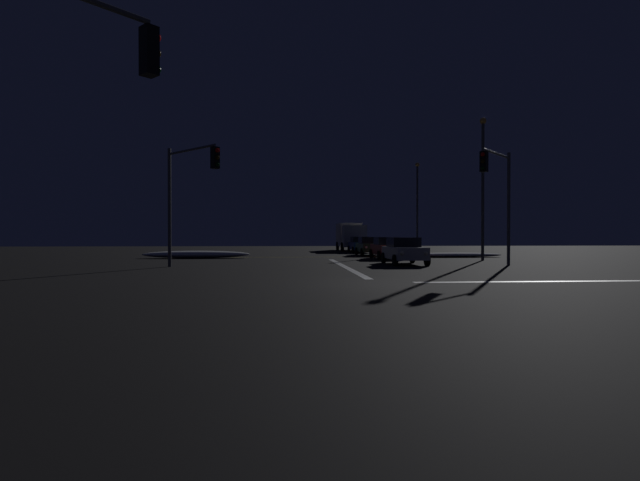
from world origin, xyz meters
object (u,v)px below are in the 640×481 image
at_px(sedan_red, 387,248).
at_px(streetlamp_right_far, 417,201).
at_px(sedan_blue, 360,245).
at_px(traffic_signal_nw, 188,183).
at_px(sedan_green, 370,246).
at_px(streetlamp_right_near, 483,179).
at_px(traffic_signal_sw, 7,70).
at_px(box_truck, 350,235).
at_px(traffic_signal_ne, 499,186).
at_px(sedan_silver, 404,251).

relative_size(sedan_red, streetlamp_right_far, 0.48).
distance_m(sedan_blue, traffic_signal_nw, 25.24).
distance_m(sedan_green, streetlamp_right_far, 10.33).
bearing_deg(streetlamp_right_near, traffic_signal_sw, -128.70).
bearing_deg(traffic_signal_sw, box_truck, 74.80).
bearing_deg(traffic_signal_nw, sedan_blue, 60.32).
bearing_deg(box_truck, traffic_signal_nw, -113.38).
bearing_deg(sedan_blue, sedan_red, -89.84).
xyz_separation_m(sedan_red, streetlamp_right_near, (5.90, -2.87, 4.71)).
relative_size(sedan_red, sedan_green, 1.00).
relative_size(sedan_blue, streetlamp_right_near, 0.45).
distance_m(sedan_green, box_truck, 13.14).
bearing_deg(traffic_signal_ne, box_truck, 98.50).
bearing_deg(sedan_red, sedan_green, 92.04).
bearing_deg(traffic_signal_sw, traffic_signal_nw, 90.57).
relative_size(sedan_red, sedan_blue, 1.00).
height_order(sedan_green, traffic_signal_ne, traffic_signal_ne).
bearing_deg(box_truck, streetlamp_right_far, -45.23).
bearing_deg(traffic_signal_ne, sedan_blue, 100.93).
bearing_deg(traffic_signal_ne, traffic_signal_nw, -179.55).
distance_m(sedan_silver, sedan_red, 6.77).
relative_size(sedan_blue, traffic_signal_sw, 0.66).
relative_size(box_truck, traffic_signal_sw, 1.26).
relative_size(box_truck, streetlamp_right_near, 0.86).
xyz_separation_m(box_truck, streetlamp_right_far, (6.00, -6.05, 3.51)).
height_order(sedan_green, traffic_signal_nw, traffic_signal_nw).
distance_m(sedan_red, streetlamp_right_near, 8.08).
height_order(sedan_red, traffic_signal_ne, traffic_signal_ne).
height_order(traffic_signal_nw, streetlamp_right_near, streetlamp_right_near).
relative_size(sedan_silver, sedan_red, 1.00).
height_order(traffic_signal_ne, traffic_signal_nw, traffic_signal_ne).
height_order(sedan_green, sedan_blue, same).
bearing_deg(sedan_silver, sedan_green, 88.85).
distance_m(sedan_blue, traffic_signal_sw, 40.04).
height_order(sedan_blue, traffic_signal_ne, traffic_signal_ne).
height_order(sedan_silver, traffic_signal_nw, traffic_signal_nw).
bearing_deg(streetlamp_right_far, traffic_signal_sw, -115.15).
bearing_deg(streetlamp_right_far, box_truck, 134.77).
relative_size(sedan_green, sedan_blue, 1.00).
bearing_deg(traffic_signal_sw, streetlamp_right_far, 64.85).
bearing_deg(sedan_red, traffic_signal_sw, -115.63).
bearing_deg(traffic_signal_ne, traffic_signal_sw, -135.00).
distance_m(sedan_green, traffic_signal_sw, 34.01).
bearing_deg(traffic_signal_ne, sedan_green, 105.96).
xyz_separation_m(sedan_silver, sedan_green, (0.26, 12.83, 0.00)).
xyz_separation_m(sedan_silver, sedan_blue, (0.44, 19.19, 0.00)).
relative_size(sedan_green, box_truck, 0.52).
height_order(sedan_blue, streetlamp_right_near, streetlamp_right_near).
height_order(traffic_signal_ne, streetlamp_right_far, streetlamp_right_far).
distance_m(sedan_red, sedan_green, 6.07).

